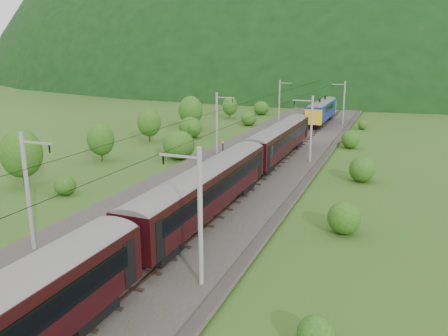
% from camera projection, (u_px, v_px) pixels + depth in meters
% --- Properties ---
extents(ground, '(600.00, 600.00, 0.00)m').
position_uv_depth(ground, '(111.00, 269.00, 27.32)').
color(ground, '#315119').
rests_on(ground, ground).
extents(railbed, '(14.00, 220.00, 0.30)m').
position_uv_depth(railbed, '(184.00, 214.00, 36.27)').
color(railbed, '#38332D').
rests_on(railbed, ground).
extents(track_left, '(2.40, 220.00, 0.27)m').
position_uv_depth(track_left, '(158.00, 208.00, 37.08)').
color(track_left, brown).
rests_on(track_left, railbed).
extents(track_right, '(2.40, 220.00, 0.27)m').
position_uv_depth(track_right, '(210.00, 216.00, 35.35)').
color(track_right, brown).
rests_on(track_right, railbed).
extents(catenary_left, '(2.54, 192.28, 8.00)m').
position_uv_depth(catenary_left, '(217.00, 122.00, 57.15)').
color(catenary_left, gray).
rests_on(catenary_left, railbed).
extents(catenary_right, '(2.54, 192.28, 8.00)m').
position_uv_depth(catenary_right, '(311.00, 127.00, 52.75)').
color(catenary_right, gray).
rests_on(catenary_right, railbed).
extents(overhead_wires, '(4.83, 198.00, 0.03)m').
position_uv_depth(overhead_wires, '(182.00, 132.00, 34.52)').
color(overhead_wires, black).
rests_on(overhead_wires, ground).
extents(mountain_main, '(504.00, 360.00, 244.00)m').
position_uv_depth(mountain_main, '(373.00, 77.00, 261.01)').
color(mountain_main, black).
rests_on(mountain_main, ground).
extents(mountain_ridge, '(336.00, 280.00, 132.00)m').
position_uv_depth(mountain_ridge, '(215.00, 72.00, 340.05)').
color(mountain_ridge, black).
rests_on(mountain_ridge, ground).
extents(train, '(2.91, 140.07, 5.06)m').
position_uv_depth(train, '(121.00, 236.00, 23.72)').
color(train, black).
rests_on(train, ground).
extents(hazard_post_near, '(0.18, 0.18, 1.68)m').
position_uv_depth(hazard_post_near, '(276.00, 137.00, 64.80)').
color(hazard_post_near, red).
rests_on(hazard_post_near, railbed).
extents(hazard_post_far, '(0.18, 0.18, 1.65)m').
position_uv_depth(hazard_post_far, '(316.00, 116.00, 87.95)').
color(hazard_post_far, red).
rests_on(hazard_post_far, railbed).
extents(signal, '(0.24, 0.24, 2.21)m').
position_uv_depth(signal, '(223.00, 149.00, 54.84)').
color(signal, black).
rests_on(signal, railbed).
extents(vegetation_left, '(13.48, 144.56, 6.80)m').
position_uv_depth(vegetation_left, '(77.00, 156.00, 45.81)').
color(vegetation_left, '#1A4E14').
rests_on(vegetation_left, ground).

